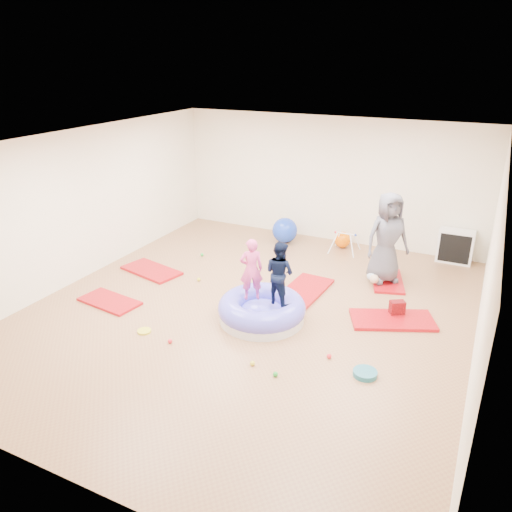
% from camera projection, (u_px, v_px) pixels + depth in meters
% --- Properties ---
extents(room, '(7.01, 8.01, 2.81)m').
position_uv_depth(room, '(248.00, 233.00, 7.87)').
color(room, '#9A7148').
rests_on(room, ground).
extents(gym_mat_front_left, '(1.15, 0.68, 0.05)m').
position_uv_depth(gym_mat_front_left, '(110.00, 301.00, 8.69)').
color(gym_mat_front_left, red).
rests_on(gym_mat_front_left, ground).
extents(gym_mat_mid_left, '(1.32, 0.87, 0.05)m').
position_uv_depth(gym_mat_mid_left, '(151.00, 271.00, 9.92)').
color(gym_mat_mid_left, red).
rests_on(gym_mat_mid_left, ground).
extents(gym_mat_center_back, '(0.74, 1.36, 0.06)m').
position_uv_depth(gym_mat_center_back, '(304.00, 290.00, 9.09)').
color(gym_mat_center_back, red).
rests_on(gym_mat_center_back, ground).
extents(gym_mat_right, '(1.47, 1.13, 0.05)m').
position_uv_depth(gym_mat_right, '(392.00, 320.00, 8.08)').
color(gym_mat_right, red).
rests_on(gym_mat_right, ground).
extents(gym_mat_rear_right, '(0.84, 1.21, 0.05)m').
position_uv_depth(gym_mat_rear_right, '(387.00, 281.00, 9.48)').
color(gym_mat_rear_right, red).
rests_on(gym_mat_rear_right, ground).
extents(inflatable_cushion, '(1.43, 1.43, 0.45)m').
position_uv_depth(inflatable_cushion, '(262.00, 310.00, 8.08)').
color(inflatable_cushion, silver).
rests_on(inflatable_cushion, ground).
extents(child_pink, '(0.45, 0.41, 1.02)m').
position_uv_depth(child_pink, '(251.00, 266.00, 7.84)').
color(child_pink, '#DB4184').
rests_on(child_pink, inflatable_cushion).
extents(child_navy, '(0.60, 0.53, 1.03)m').
position_uv_depth(child_navy, '(280.00, 270.00, 7.71)').
color(child_navy, black).
rests_on(child_navy, inflatable_cushion).
extents(adult_caregiver, '(0.98, 0.95, 1.70)m').
position_uv_depth(adult_caregiver, '(387.00, 238.00, 9.14)').
color(adult_caregiver, '#4C4C56').
rests_on(adult_caregiver, gym_mat_rear_right).
extents(infant, '(0.36, 0.36, 0.21)m').
position_uv_depth(infant, '(376.00, 277.00, 9.31)').
color(infant, silver).
rests_on(infant, gym_mat_rear_right).
extents(ball_pit_balls, '(3.74, 3.32, 0.07)m').
position_uv_depth(ball_pit_balls, '(232.00, 320.00, 8.06)').
color(ball_pit_balls, green).
rests_on(ball_pit_balls, ground).
extents(exercise_ball_blue, '(0.57, 0.57, 0.57)m').
position_uv_depth(exercise_ball_blue, '(285.00, 230.00, 11.38)').
color(exercise_ball_blue, '#183BC0').
rests_on(exercise_ball_blue, ground).
extents(exercise_ball_orange, '(0.36, 0.36, 0.36)m').
position_uv_depth(exercise_ball_orange, '(343.00, 240.00, 11.11)').
color(exercise_ball_orange, '#FF6E00').
rests_on(exercise_ball_orange, ground).
extents(infant_play_gym, '(0.59, 0.56, 0.46)m').
position_uv_depth(infant_play_gym, '(345.00, 240.00, 10.76)').
color(infant_play_gym, white).
rests_on(infant_play_gym, ground).
extents(cube_shelf, '(0.69, 0.34, 0.69)m').
position_uv_depth(cube_shelf, '(455.00, 246.00, 10.26)').
color(cube_shelf, white).
rests_on(cube_shelf, ground).
extents(balance_disc, '(0.33, 0.33, 0.07)m').
position_uv_depth(balance_disc, '(365.00, 373.00, 6.71)').
color(balance_disc, '#1E6377').
rests_on(balance_disc, ground).
extents(backpack, '(0.28, 0.25, 0.27)m').
position_uv_depth(backpack, '(397.00, 309.00, 8.20)').
color(backpack, '#AE070E').
rests_on(backpack, ground).
extents(yellow_toy, '(0.21, 0.21, 0.03)m').
position_uv_depth(yellow_toy, '(144.00, 331.00, 7.77)').
color(yellow_toy, yellow).
rests_on(yellow_toy, ground).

